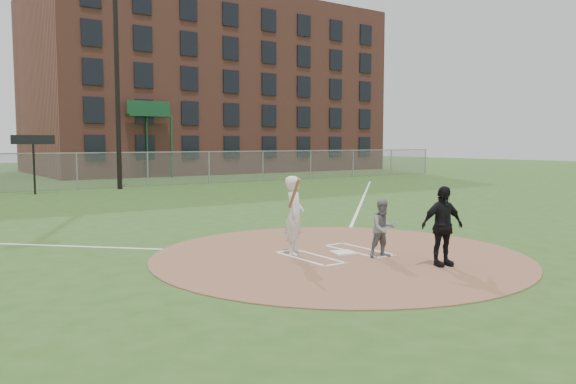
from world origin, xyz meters
TOP-DOWN VIEW (x-y plane):
  - ground at (0.00, 0.00)m, footprint 140.00×140.00m
  - dirt_circle at (0.00, 0.00)m, footprint 8.40×8.40m
  - home_plate at (0.19, 0.06)m, footprint 0.60×0.60m
  - foul_line_first at (9.00, 9.00)m, footprint 17.04×17.04m
  - catcher at (0.64, -0.75)m, footprint 0.72×0.63m
  - umpire at (1.00, -2.07)m, footprint 1.03×0.63m
  - batters_boxes at (0.00, 0.15)m, footprint 2.08×1.88m
  - batter_at_plate at (-0.77, 0.65)m, footprint 0.79×1.08m
  - outfield_fence at (0.00, 22.00)m, footprint 56.08×0.08m
  - brick_warehouse at (16.00, 37.96)m, footprint 30.00×17.17m
  - light_pole at (2.00, 21.00)m, footprint 1.20×0.30m
  - scoreboard_sign at (-2.50, 20.20)m, footprint 2.00×0.10m

SIDE VIEW (x-z plane):
  - ground at x=0.00m, z-range 0.00..0.00m
  - foul_line_first at x=9.00m, z-range 0.00..0.01m
  - dirt_circle at x=0.00m, z-range 0.00..0.02m
  - batters_boxes at x=0.00m, z-range 0.02..0.03m
  - home_plate at x=0.19m, z-range 0.02..0.05m
  - catcher at x=0.64m, z-range 0.02..1.30m
  - umpire at x=1.00m, z-range 0.02..1.67m
  - batter_at_plate at x=-0.77m, z-range 0.02..1.80m
  - outfield_fence at x=0.00m, z-range 0.00..2.03m
  - scoreboard_sign at x=-2.50m, z-range 0.92..3.85m
  - light_pole at x=2.00m, z-range 0.50..12.72m
  - brick_warehouse at x=16.00m, z-range 0.00..15.00m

